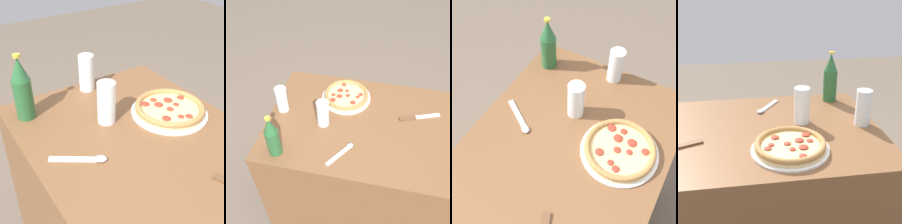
{
  "view_description": "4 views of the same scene",
  "coord_description": "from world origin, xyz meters",
  "views": [
    {
      "loc": [
        -0.57,
        0.52,
        1.41
      ],
      "look_at": [
        0.14,
        0.06,
        0.85
      ],
      "focal_mm": 50.0,
      "sensor_mm": 36.0,
      "label": 1
    },
    {
      "loc": [
        -0.09,
        1.0,
        1.88
      ],
      "look_at": [
        0.12,
        0.03,
        0.86
      ],
      "focal_mm": 45.0,
      "sensor_mm": 36.0,
      "label": 2
    },
    {
      "loc": [
        -0.47,
        -0.28,
        1.74
      ],
      "look_at": [
        0.12,
        0.05,
        0.86
      ],
      "focal_mm": 50.0,
      "sensor_mm": 36.0,
      "label": 3
    },
    {
      "loc": [
        -0.03,
        -1.11,
        1.34
      ],
      "look_at": [
        0.15,
        0.07,
        0.81
      ],
      "focal_mm": 50.0,
      "sensor_mm": 36.0,
      "label": 4
    }
  ],
  "objects": [
    {
      "name": "spoon",
      "position": [
        0.06,
        0.21,
        0.78
      ],
      "size": [
        0.12,
        0.16,
        0.01
      ],
      "color": "silver",
      "rests_on": "table"
    },
    {
      "name": "beer_bottle",
      "position": [
        0.38,
        0.27,
        0.89
      ],
      "size": [
        0.07,
        0.07,
        0.24
      ],
      "color": "#286033",
      "rests_on": "table"
    },
    {
      "name": "glass_orange_juice",
      "position": [
        0.44,
        -0.01,
        0.85
      ],
      "size": [
        0.06,
        0.06,
        0.15
      ],
      "color": "white",
      "rests_on": "table"
    },
    {
      "name": "glass_red_wine",
      "position": [
        0.2,
        0.04,
        0.84
      ],
      "size": [
        0.06,
        0.06,
        0.15
      ],
      "color": "white",
      "rests_on": "table"
    },
    {
      "name": "pizza_veggie",
      "position": [
        0.11,
        -0.17,
        0.79
      ],
      "size": [
        0.28,
        0.28,
        0.04
      ],
      "color": "white",
      "rests_on": "table"
    },
    {
      "name": "ground_plane",
      "position": [
        0.0,
        0.0,
        0.0
      ],
      "size": [
        8.0,
        8.0,
        0.0
      ],
      "primitive_type": "plane",
      "color": "#6B5B4C"
    },
    {
      "name": "table",
      "position": [
        0.0,
        0.0,
        0.39
      ],
      "size": [
        1.0,
        0.7,
        0.78
      ],
      "color": "brown",
      "rests_on": "ground_plane"
    },
    {
      "name": "knife",
      "position": [
        -0.29,
        -0.1,
        0.78
      ],
      "size": [
        0.22,
        0.1,
        0.01
      ],
      "color": "brown",
      "rests_on": "table"
    }
  ]
}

